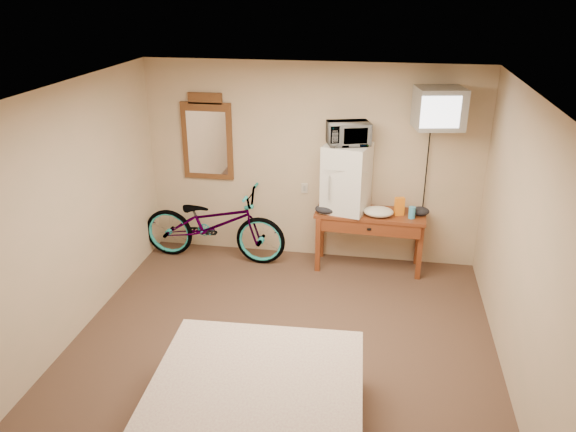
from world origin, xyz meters
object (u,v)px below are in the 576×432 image
(desk, at_px, (370,223))
(blue_cup, at_px, (412,213))
(crt_television, at_px, (439,108))
(wall_mirror, at_px, (207,138))
(mini_fridge, at_px, (346,178))
(bicycle, at_px, (214,224))
(microwave, at_px, (348,133))

(desk, height_order, blue_cup, blue_cup)
(crt_television, height_order, wall_mirror, crt_television)
(blue_cup, relative_size, wall_mirror, 0.13)
(mini_fridge, xyz_separation_m, blue_cup, (0.80, -0.13, -0.34))
(desk, bearing_deg, wall_mirror, 172.63)
(mini_fridge, xyz_separation_m, crt_television, (0.99, -0.04, 0.89))
(mini_fridge, bearing_deg, wall_mirror, 173.24)
(crt_television, height_order, bicycle, crt_television)
(mini_fridge, xyz_separation_m, wall_mirror, (-1.79, 0.21, 0.36))
(bicycle, bearing_deg, wall_mirror, 23.53)
(wall_mirror, distance_m, bicycle, 1.09)
(crt_television, xyz_separation_m, bicycle, (-2.66, -0.07, -1.56))
(crt_television, distance_m, bicycle, 3.08)
(microwave, xyz_separation_m, wall_mirror, (-1.79, 0.21, -0.19))
(crt_television, xyz_separation_m, wall_mirror, (-2.79, 0.25, -0.53))
(desk, relative_size, mini_fridge, 1.62)
(crt_television, bearing_deg, wall_mirror, 174.83)
(desk, xyz_separation_m, wall_mirror, (-2.10, 0.27, 0.90))
(desk, bearing_deg, bicycle, -178.43)
(mini_fridge, height_order, crt_television, crt_television)
(desk, bearing_deg, crt_television, 1.68)
(mini_fridge, distance_m, blue_cup, 0.88)
(microwave, bearing_deg, crt_television, -19.08)
(crt_television, bearing_deg, mini_fridge, 177.71)
(desk, height_order, wall_mirror, wall_mirror)
(microwave, distance_m, blue_cup, 1.21)
(blue_cup, height_order, bicycle, bicycle)
(bicycle, bearing_deg, blue_cup, -88.58)
(desk, height_order, microwave, microwave)
(mini_fridge, relative_size, wall_mirror, 0.75)
(desk, distance_m, bicycle, 1.98)
(microwave, xyz_separation_m, blue_cup, (0.80, -0.13, -0.89))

